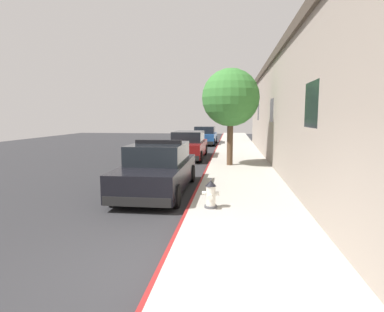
{
  "coord_description": "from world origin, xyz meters",
  "views": [
    {
      "loc": [
        1.02,
        -4.54,
        2.44
      ],
      "look_at": [
        -0.38,
        6.8,
        1.0
      ],
      "focal_mm": 29.72,
      "sensor_mm": 36.0,
      "label": 1
    }
  ],
  "objects_px": {
    "parked_car_silver_ahead": "(188,145)",
    "fire_hydrant": "(211,194)",
    "police_cruiser": "(158,169)",
    "parked_car_dark_far": "(205,136)",
    "street_tree": "(231,98)"
  },
  "relations": [
    {
      "from": "parked_car_silver_ahead",
      "to": "fire_hydrant",
      "type": "height_order",
      "value": "parked_car_silver_ahead"
    },
    {
      "from": "police_cruiser",
      "to": "parked_car_dark_far",
      "type": "distance_m",
      "value": 17.6
    },
    {
      "from": "police_cruiser",
      "to": "street_tree",
      "type": "distance_m",
      "value": 6.16
    },
    {
      "from": "police_cruiser",
      "to": "parked_car_dark_far",
      "type": "bearing_deg",
      "value": 89.83
    },
    {
      "from": "fire_hydrant",
      "to": "parked_car_silver_ahead",
      "type": "bearing_deg",
      "value": 100.74
    },
    {
      "from": "street_tree",
      "to": "parked_car_dark_far",
      "type": "bearing_deg",
      "value": 100.04
    },
    {
      "from": "parked_car_silver_ahead",
      "to": "police_cruiser",
      "type": "bearing_deg",
      "value": -88.92
    },
    {
      "from": "parked_car_dark_far",
      "to": "fire_hydrant",
      "type": "xyz_separation_m",
      "value": [
        1.77,
        -19.68,
        -0.25
      ]
    },
    {
      "from": "police_cruiser",
      "to": "parked_car_silver_ahead",
      "type": "height_order",
      "value": "police_cruiser"
    },
    {
      "from": "police_cruiser",
      "to": "street_tree",
      "type": "relative_size",
      "value": 1.08
    },
    {
      "from": "fire_hydrant",
      "to": "street_tree",
      "type": "relative_size",
      "value": 0.17
    },
    {
      "from": "parked_car_silver_ahead",
      "to": "street_tree",
      "type": "relative_size",
      "value": 1.08
    },
    {
      "from": "police_cruiser",
      "to": "parked_car_silver_ahead",
      "type": "relative_size",
      "value": 1.0
    },
    {
      "from": "fire_hydrant",
      "to": "police_cruiser",
      "type": "bearing_deg",
      "value": 131.27
    },
    {
      "from": "parked_car_silver_ahead",
      "to": "street_tree",
      "type": "xyz_separation_m",
      "value": [
        2.42,
        -3.23,
        2.54
      ]
    }
  ]
}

